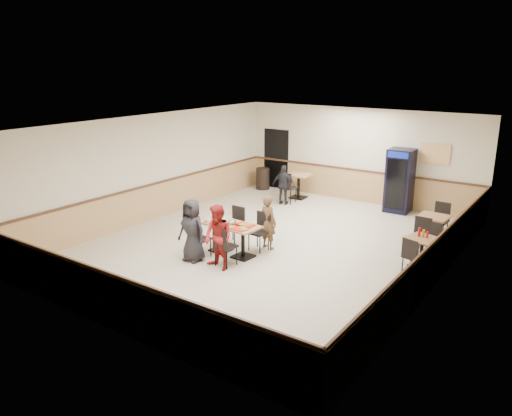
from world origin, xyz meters
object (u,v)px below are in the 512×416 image
Objects in this scene: diner_woman_left at (192,230)px; diner_woman_right at (218,238)px; side_table_near at (422,247)px; back_table at (299,182)px; diner_man_opposite at (268,222)px; pepsi_cooler at (400,181)px; trash_bin at (263,179)px; main_table at (232,234)px; lone_diner at (284,185)px; side_table_far at (432,226)px.

diner_woman_right is (0.79, -0.04, -0.00)m from diner_woman_left.
diner_woman_left is at bearing -149.16° from side_table_near.
side_table_near is 0.96× the size of back_table.
pepsi_cooler is (1.51, 4.85, 0.29)m from diner_man_opposite.
diner_man_opposite is 1.75× the size of trash_bin.
main_table is 1.87× the size of trash_bin.
diner_woman_right is at bearing -143.50° from side_table_near.
trash_bin is at bearing 109.89° from diner_woman_left.
side_table_near is 1.03× the size of trash_bin.
main_table is at bearing -62.51° from trash_bin.
diner_man_opposite is at bearing 58.18° from diner_woman_left.
diner_man_opposite is 1.61× the size of back_table.
diner_man_opposite reaches higher than lone_diner.
diner_woman_right reaches higher than side_table_near.
diner_woman_right is 6.74m from pepsi_cooler.
diner_woman_left is 1.85× the size of side_table_near.
trash_bin is at bearing -43.90° from diner_man_opposite.
back_table is 1.08× the size of trash_bin.
lone_diner is 1.67× the size of trash_bin.
pepsi_cooler reaches higher than back_table.
lone_diner is 5.74m from side_table_near.
back_table is 3.30m from pepsi_cooler.
back_table is (-1.55, 6.13, -0.18)m from diner_woman_right.
diner_man_opposite is at bearing 94.41° from diner_woman_right.
main_table is 0.98× the size of diner_woman_left.
pepsi_cooler is 2.52× the size of trash_bin.
diner_woman_right is at bearing 92.74° from lone_diner.
pepsi_cooler is (1.70, 6.52, 0.23)m from diner_woman_right.
diner_woman_right reaches higher than lone_diner.
lone_diner is 1.62× the size of side_table_near.
lone_diner is 0.93m from back_table.
diner_woman_right reaches higher than side_table_far.
diner_woman_right is 1.69m from diner_man_opposite.
trash_bin is (-4.92, -0.04, -0.58)m from pepsi_cooler.
trash_bin is (-1.67, 1.28, -0.26)m from lone_diner.
pepsi_cooler reaches higher than diner_woman_left.
side_table_far is (3.68, 3.35, -0.00)m from main_table.
diner_woman_left reaches higher than back_table.
diner_man_opposite is 1.04× the size of lone_diner.
side_table_near is at bearing 47.37° from diner_woman_right.
diner_woman_right is at bearing -75.80° from back_table.
back_table is at bearing -11.80° from trash_bin.
main_table is at bearing -155.17° from side_table_near.
lone_diner is at bearing 109.16° from main_table.
trash_bin is (-3.22, 6.48, -0.34)m from diner_woman_right.
main_table is 0.98× the size of diner_woman_right.
diner_woman_right reaches higher than trash_bin.
back_table reaches higher than side_table_far.
diner_woman_left is 0.76× the size of pepsi_cooler.
trash_bin reaches higher than side_table_near.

